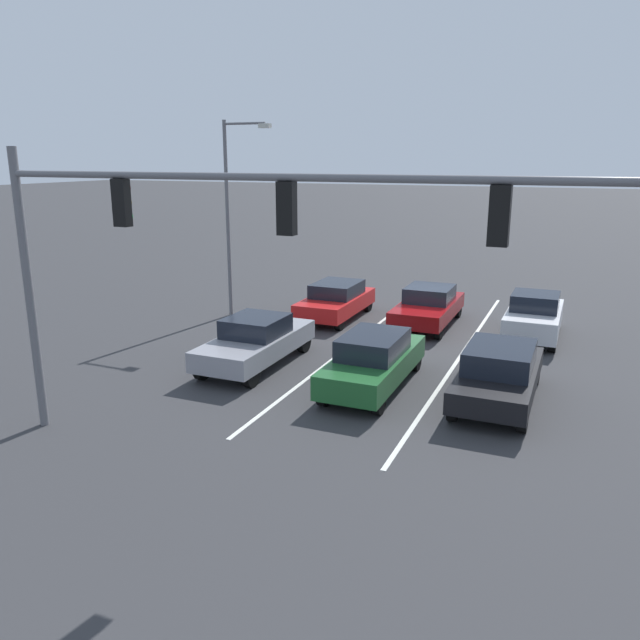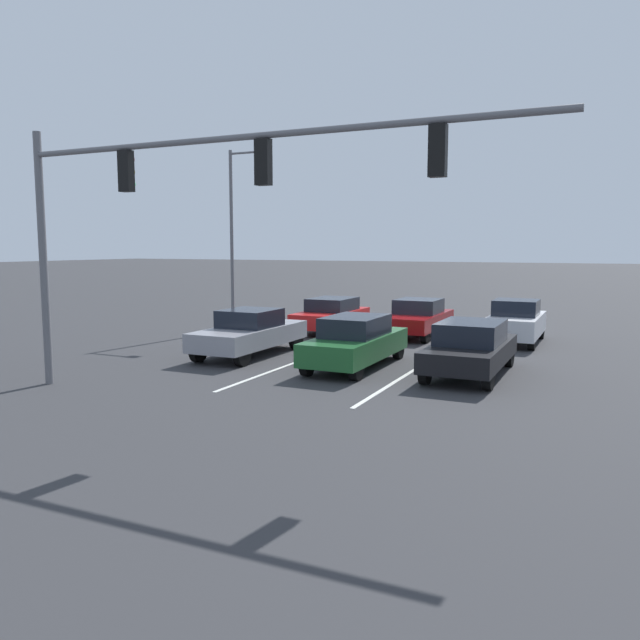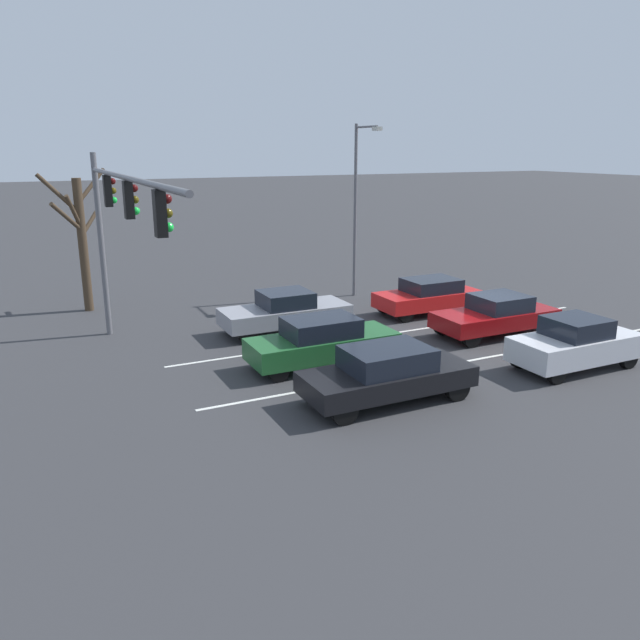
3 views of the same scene
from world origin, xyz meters
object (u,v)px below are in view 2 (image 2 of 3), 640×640
Objects in this scene: car_red_rightlane_second at (331,314)px; car_silver_leftlane_second at (516,322)px; car_darkgreen_midlane_front at (356,341)px; street_lamp_right_shoulder at (236,227)px; car_gray_rightlane_front at (250,332)px; traffic_signal_gantry at (178,192)px; car_black_leftlane_front at (471,347)px; car_maroon_midlane_second at (417,317)px.

car_silver_leftlane_second is (-7.46, -0.13, 0.06)m from car_red_rightlane_second.
car_darkgreen_midlane_front is at bearing 119.43° from car_red_rightlane_second.
car_gray_rightlane_front is at bearing 126.32° from street_lamp_right_shoulder.
car_darkgreen_midlane_front is at bearing -111.03° from traffic_signal_gantry.
street_lamp_right_shoulder is at bearing -25.39° from car_black_leftlane_front.
car_gray_rightlane_front is at bearing -0.90° from car_black_leftlane_front.
car_silver_leftlane_second is 0.32× the size of traffic_signal_gantry.
traffic_signal_gantry is at bearing 68.97° from car_darkgreen_midlane_front.
car_red_rightlane_second is 0.57× the size of street_lamp_right_shoulder.
car_darkgreen_midlane_front is 1.15× the size of car_silver_leftlane_second.
street_lamp_right_shoulder reaches higher than traffic_signal_gantry.
car_gray_rightlane_front is 1.03× the size of car_maroon_midlane_second.
car_silver_leftlane_second is (-3.66, -6.87, 0.02)m from car_darkgreen_midlane_front.
car_black_leftlane_front is at bearing 117.26° from car_maroon_midlane_second.
car_red_rightlane_second is (7.14, -6.45, -0.05)m from car_black_leftlane_front.
car_maroon_midlane_second is (-3.73, -6.71, -0.02)m from car_gray_rightlane_front.
car_darkgreen_midlane_front reaches higher than car_black_leftlane_front.
car_silver_leftlane_second is (-3.84, 0.24, 0.04)m from car_maroon_midlane_second.
car_gray_rightlane_front is 1.15× the size of car_silver_leftlane_second.
street_lamp_right_shoulder reaches higher than car_darkgreen_midlane_front.
car_silver_leftlane_second reaches higher than car_maroon_midlane_second.
car_darkgreen_midlane_front is 0.37× the size of traffic_signal_gantry.
car_gray_rightlane_front reaches higher than car_red_rightlane_second.
car_red_rightlane_second is at bearing 1.03° from car_silver_leftlane_second.
traffic_signal_gantry is at bearing 116.72° from street_lamp_right_shoulder.
car_maroon_midlane_second is (-3.62, -0.38, 0.01)m from car_red_rightlane_second.
car_gray_rightlane_front is 7.38m from traffic_signal_gantry.
car_darkgreen_midlane_front reaches higher than car_maroon_midlane_second.
traffic_signal_gantry reaches higher than car_black_leftlane_front.
car_red_rightlane_second is 13.02m from traffic_signal_gantry.
car_red_rightlane_second is 5.47m from street_lamp_right_shoulder.
car_darkgreen_midlane_front is 7.12m from car_maroon_midlane_second.
car_black_leftlane_front is at bearing -175.06° from car_darkgreen_midlane_front.
traffic_signal_gantry reaches higher than car_maroon_midlane_second.
car_darkgreen_midlane_front is (3.33, 0.29, -0.01)m from car_black_leftlane_front.
traffic_signal_gantry is (1.94, 12.63, 4.05)m from car_maroon_midlane_second.
car_maroon_midlane_second is 3.85m from car_silver_leftlane_second.
street_lamp_right_shoulder reaches higher than car_gray_rightlane_front.
car_gray_rightlane_front is 7.68m from car_maroon_midlane_second.
car_black_leftlane_front is 12.71m from street_lamp_right_shoulder.
car_silver_leftlane_second reaches higher than car_gray_rightlane_front.
car_maroon_midlane_second is (0.18, -7.11, -0.03)m from car_darkgreen_midlane_front.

